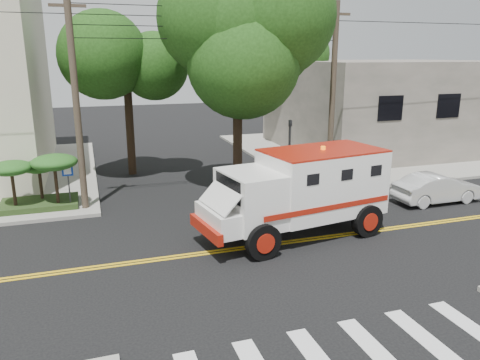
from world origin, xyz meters
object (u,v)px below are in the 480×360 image
object	(u,v)px
pedestrian_b	(349,154)
parked_sedan	(437,188)
pedestrian_a	(380,168)
armored_truck	(301,188)

from	to	relation	value
pedestrian_b	parked_sedan	bearing A→B (deg)	111.20
pedestrian_a	armored_truck	bearing A→B (deg)	10.70
armored_truck	parked_sedan	bearing A→B (deg)	3.57
armored_truck	pedestrian_b	xyz separation A→B (m)	(7.26, 8.68, -0.90)
parked_sedan	pedestrian_b	bearing A→B (deg)	2.67
parked_sedan	pedestrian_a	world-z (taller)	pedestrian_a
armored_truck	pedestrian_b	size ratio (longest dim) A/B	4.82
pedestrian_a	pedestrian_b	xyz separation A→B (m)	(0.40, 3.72, -0.01)
armored_truck	pedestrian_b	distance (m)	11.35
pedestrian_a	pedestrian_b	bearing A→B (deg)	-121.23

